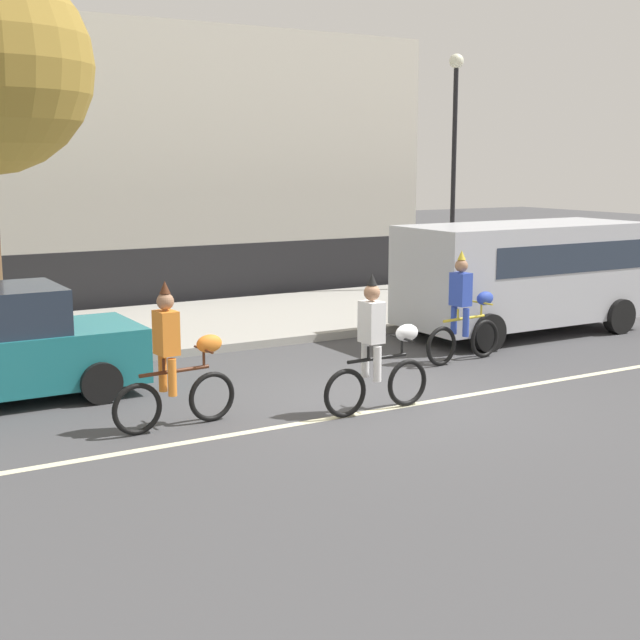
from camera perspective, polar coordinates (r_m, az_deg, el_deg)
ground_plane at (r=12.94m, az=3.72°, el=-5.07°), size 80.00×80.00×0.00m
road_centre_line at (r=12.54m, az=5.00°, el=-5.56°), size 36.00×0.14×0.01m
sidewalk_curb at (r=18.53m, az=-7.57°, el=-0.25°), size 60.00×5.00×0.15m
fence_line at (r=21.11m, az=-10.67°, el=2.65°), size 40.00×0.08×1.40m
parade_cyclist_orange at (r=11.50m, az=-9.24°, el=-2.80°), size 1.72×0.50×1.92m
parade_cyclist_zebra at (r=12.11m, az=3.74°, el=-2.03°), size 1.72×0.50×1.92m
parade_cyclist_cobalt at (r=15.33m, az=9.25°, el=0.44°), size 1.72×0.50×1.92m
parked_van_silver at (r=18.04m, az=12.98°, el=3.17°), size 5.00×2.22×2.18m
street_lamp_post at (r=23.12m, az=8.60°, el=11.52°), size 0.36×0.36×5.86m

